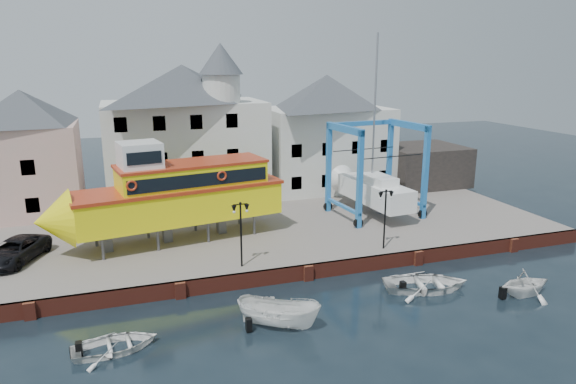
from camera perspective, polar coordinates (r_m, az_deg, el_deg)
name	(u,v)px	position (r m, az deg, el deg)	size (l,w,h in m)	color
ground	(308,280)	(33.13, 2.22, -9.75)	(140.00, 140.00, 0.00)	#17242D
hardstanding	(261,222)	(42.74, -2.97, -3.38)	(44.00, 22.00, 1.00)	slate
quay_wall	(307,272)	(33.02, 2.16, -8.89)	(44.00, 0.47, 1.00)	maroon
building_pink	(27,153)	(47.39, -27.05, 3.85)	(8.00, 7.00, 10.30)	#C19F92
building_white_main	(186,131)	(47.42, -11.23, 6.62)	(14.00, 8.30, 14.00)	silver
building_white_right	(326,132)	(51.68, 4.24, 6.65)	(12.00, 8.00, 11.20)	silver
shed_dark	(422,165)	(55.17, 14.63, 2.93)	(8.00, 7.00, 4.00)	black
lamp_post_left	(241,218)	(31.64, -5.28, -2.90)	(1.12, 0.32, 4.20)	black
lamp_post_right	(386,204)	(35.16, 10.79, -1.32)	(1.12, 0.32, 4.20)	black
tour_boat	(166,195)	(36.79, -13.45, -0.34)	(17.14, 6.74, 7.28)	#59595E
travel_lift	(369,184)	(43.80, 9.02, 0.89)	(7.30, 9.90, 14.68)	blue
van	(15,251)	(37.41, -28.08, -5.78)	(2.43, 5.27, 1.46)	black
motorboat_a	(279,327)	(27.84, -1.06, -14.74)	(1.71, 4.55, 1.76)	white
motorboat_b	(425,290)	(32.92, 15.03, -10.43)	(3.66, 5.12, 1.06)	white
motorboat_c	(524,295)	(34.16, 24.75, -10.38)	(2.90, 3.36, 1.77)	white
motorboat_d	(116,351)	(27.17, -18.62, -16.35)	(2.87, 4.02, 0.83)	white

